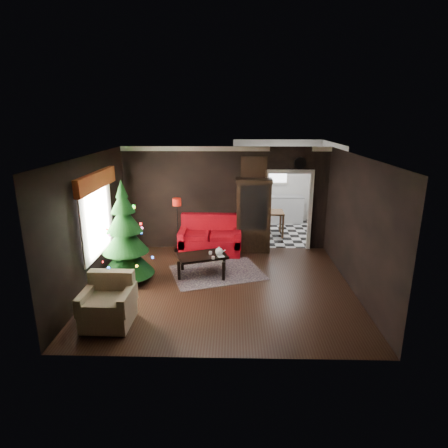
{
  "coord_description": "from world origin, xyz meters",
  "views": [
    {
      "loc": [
        0.21,
        -7.41,
        3.55
      ],
      "look_at": [
        0.0,
        0.9,
        1.15
      ],
      "focal_mm": 29.93,
      "sensor_mm": 36.0,
      "label": 1
    }
  ],
  "objects_px": {
    "teapot": "(219,251)",
    "wall_clock": "(300,163)",
    "loveseat": "(210,235)",
    "kitchen_table": "(272,223)",
    "floor_lamp": "(178,225)",
    "coffee_table": "(202,265)",
    "christmas_tree": "(125,235)",
    "curio_cabinet": "(253,217)",
    "armchair": "(108,301)"
  },
  "relations": [
    {
      "from": "curio_cabinet",
      "to": "wall_clock",
      "type": "bearing_deg",
      "value": 8.53
    },
    {
      "from": "floor_lamp",
      "to": "coffee_table",
      "type": "relative_size",
      "value": 1.31
    },
    {
      "from": "christmas_tree",
      "to": "teapot",
      "type": "relative_size",
      "value": 11.23
    },
    {
      "from": "loveseat",
      "to": "wall_clock",
      "type": "distance_m",
      "value": 3.04
    },
    {
      "from": "curio_cabinet",
      "to": "teapot",
      "type": "distance_m",
      "value": 1.94
    },
    {
      "from": "floor_lamp",
      "to": "armchair",
      "type": "relative_size",
      "value": 1.63
    },
    {
      "from": "curio_cabinet",
      "to": "armchair",
      "type": "relative_size",
      "value": 2.18
    },
    {
      "from": "coffee_table",
      "to": "kitchen_table",
      "type": "bearing_deg",
      "value": 58.69
    },
    {
      "from": "christmas_tree",
      "to": "coffee_table",
      "type": "distance_m",
      "value": 1.86
    },
    {
      "from": "loveseat",
      "to": "kitchen_table",
      "type": "height_order",
      "value": "loveseat"
    },
    {
      "from": "curio_cabinet",
      "to": "floor_lamp",
      "type": "height_order",
      "value": "curio_cabinet"
    },
    {
      "from": "loveseat",
      "to": "kitchen_table",
      "type": "xyz_separation_m",
      "value": [
        1.8,
        1.65,
        -0.12
      ]
    },
    {
      "from": "teapot",
      "to": "wall_clock",
      "type": "relative_size",
      "value": 0.64
    },
    {
      "from": "loveseat",
      "to": "teapot",
      "type": "relative_size",
      "value": 8.33
    },
    {
      "from": "floor_lamp",
      "to": "wall_clock",
      "type": "bearing_deg",
      "value": 10.47
    },
    {
      "from": "curio_cabinet",
      "to": "floor_lamp",
      "type": "relative_size",
      "value": 1.34
    },
    {
      "from": "curio_cabinet",
      "to": "floor_lamp",
      "type": "distance_m",
      "value": 2.03
    },
    {
      "from": "christmas_tree",
      "to": "teapot",
      "type": "bearing_deg",
      "value": 7.16
    },
    {
      "from": "kitchen_table",
      "to": "curio_cabinet",
      "type": "bearing_deg",
      "value": -114.44
    },
    {
      "from": "loveseat",
      "to": "coffee_table",
      "type": "height_order",
      "value": "loveseat"
    },
    {
      "from": "curio_cabinet",
      "to": "floor_lamp",
      "type": "xyz_separation_m",
      "value": [
        -1.98,
        -0.41,
        -0.12
      ]
    },
    {
      "from": "floor_lamp",
      "to": "coffee_table",
      "type": "distance_m",
      "value": 1.58
    },
    {
      "from": "christmas_tree",
      "to": "floor_lamp",
      "type": "bearing_deg",
      "value": 59.25
    },
    {
      "from": "coffee_table",
      "to": "christmas_tree",
      "type": "bearing_deg",
      "value": -170.55
    },
    {
      "from": "christmas_tree",
      "to": "kitchen_table",
      "type": "relative_size",
      "value": 3.05
    },
    {
      "from": "coffee_table",
      "to": "loveseat",
      "type": "bearing_deg",
      "value": 86.31
    },
    {
      "from": "armchair",
      "to": "coffee_table",
      "type": "distance_m",
      "value": 2.64
    },
    {
      "from": "floor_lamp",
      "to": "teapot",
      "type": "height_order",
      "value": "floor_lamp"
    },
    {
      "from": "coffee_table",
      "to": "wall_clock",
      "type": "relative_size",
      "value": 3.39
    },
    {
      "from": "christmas_tree",
      "to": "armchair",
      "type": "relative_size",
      "value": 2.62
    },
    {
      "from": "curio_cabinet",
      "to": "kitchen_table",
      "type": "bearing_deg",
      "value": 65.56
    },
    {
      "from": "loveseat",
      "to": "armchair",
      "type": "xyz_separation_m",
      "value": [
        -1.57,
        -3.65,
        -0.04
      ]
    },
    {
      "from": "teapot",
      "to": "wall_clock",
      "type": "distance_m",
      "value": 3.31
    },
    {
      "from": "coffee_table",
      "to": "teapot",
      "type": "bearing_deg",
      "value": -2.79
    },
    {
      "from": "floor_lamp",
      "to": "loveseat",
      "type": "bearing_deg",
      "value": 12.72
    },
    {
      "from": "coffee_table",
      "to": "teapot",
      "type": "relative_size",
      "value": 5.32
    },
    {
      "from": "curio_cabinet",
      "to": "loveseat",
      "type": "bearing_deg",
      "value": -169.17
    },
    {
      "from": "floor_lamp",
      "to": "coffee_table",
      "type": "height_order",
      "value": "floor_lamp"
    },
    {
      "from": "floor_lamp",
      "to": "wall_clock",
      "type": "height_order",
      "value": "wall_clock"
    },
    {
      "from": "curio_cabinet",
      "to": "kitchen_table",
      "type": "distance_m",
      "value": 1.67
    },
    {
      "from": "kitchen_table",
      "to": "christmas_tree",
      "type": "bearing_deg",
      "value": -136.36
    },
    {
      "from": "wall_clock",
      "to": "teapot",
      "type": "bearing_deg",
      "value": -137.49
    },
    {
      "from": "loveseat",
      "to": "armchair",
      "type": "bearing_deg",
      "value": -113.25
    },
    {
      "from": "coffee_table",
      "to": "teapot",
      "type": "distance_m",
      "value": 0.52
    },
    {
      "from": "curio_cabinet",
      "to": "christmas_tree",
      "type": "height_order",
      "value": "christmas_tree"
    },
    {
      "from": "teapot",
      "to": "wall_clock",
      "type": "height_order",
      "value": "wall_clock"
    },
    {
      "from": "curio_cabinet",
      "to": "teapot",
      "type": "bearing_deg",
      "value": -116.64
    },
    {
      "from": "wall_clock",
      "to": "kitchen_table",
      "type": "distance_m",
      "value": 2.43
    },
    {
      "from": "coffee_table",
      "to": "kitchen_table",
      "type": "distance_m",
      "value": 3.65
    },
    {
      "from": "curio_cabinet",
      "to": "wall_clock",
      "type": "relative_size",
      "value": 5.94
    }
  ]
}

